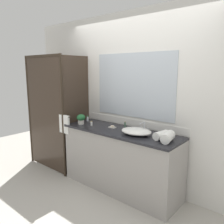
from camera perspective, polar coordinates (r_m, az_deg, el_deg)
The scene contains 13 objects.
ground_plane at distance 3.61m, azimuth 1.92°, elevation -18.54°, with size 8.00×8.00×0.00m, color #B7B2A8.
wall_back_with_mirror at distance 3.46m, azimuth 5.59°, elevation 3.03°, with size 4.40×0.06×2.60m.
vanity_cabinet at distance 3.42m, azimuth 2.07°, elevation -11.88°, with size 1.80×0.58×0.90m.
shower_enclosure at distance 4.02m, azimuth -14.13°, elevation -0.25°, with size 1.20×0.59×2.00m.
sink_basin at distance 3.08m, azimuth 6.09°, elevation -4.82°, with size 0.43×0.33×0.08m, color white.
faucet at distance 3.24m, azimuth 8.00°, elevation -4.04°, with size 0.17×0.13×0.14m.
potted_plant at distance 3.65m, azimuth -7.77°, elevation -1.64°, with size 0.14×0.14×0.16m.
soap_dish at distance 3.41m, azimuth 0.10°, elevation -3.73°, with size 0.10×0.07×0.04m.
amenity_bottle_body_wash at distance 3.87m, azimuth -6.14°, elevation -1.62°, with size 0.03×0.03×0.09m.
amenity_bottle_conditioner at distance 3.43m, azimuth 3.30°, elevation -3.16°, with size 0.03×0.03×0.09m.
amenity_bottle_shampoo at distance 3.54m, azimuth -5.16°, elevation -2.87°, with size 0.03×0.03×0.07m.
rolled_towel_near_edge at distance 2.83m, azimuth 13.80°, elevation -6.10°, with size 0.12×0.12×0.25m, color white.
rolled_towel_middle at distance 2.92m, azimuth 12.21°, elevation -5.68°, with size 0.11×0.11×0.21m, color white.
Camera 1 is at (1.94, -2.48, 1.76)m, focal length 36.52 mm.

